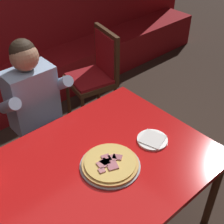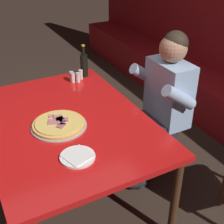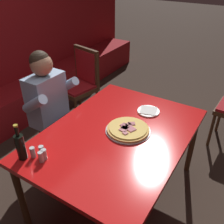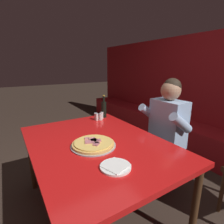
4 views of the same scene
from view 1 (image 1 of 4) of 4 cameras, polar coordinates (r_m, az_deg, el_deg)
name	(u,v)px [view 1 (image 1 of 4)]	position (r m, az deg, el deg)	size (l,w,h in m)	color
main_dining_table	(95,173)	(2.02, -3.05, -11.04)	(1.50, 1.09, 0.74)	#422816
pizza	(110,164)	(1.95, -0.35, -9.52)	(0.38, 0.38, 0.05)	#9E9EA3
plate_white_paper	(152,140)	(2.14, 7.39, -5.04)	(0.21, 0.21, 0.02)	white
diner_seated_blue_shirt	(39,111)	(2.52, -13.17, 0.21)	(0.53, 0.53, 1.27)	black
dining_chair_near_left	(97,71)	(3.25, -2.77, 7.57)	(0.52, 0.52, 0.99)	#422816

